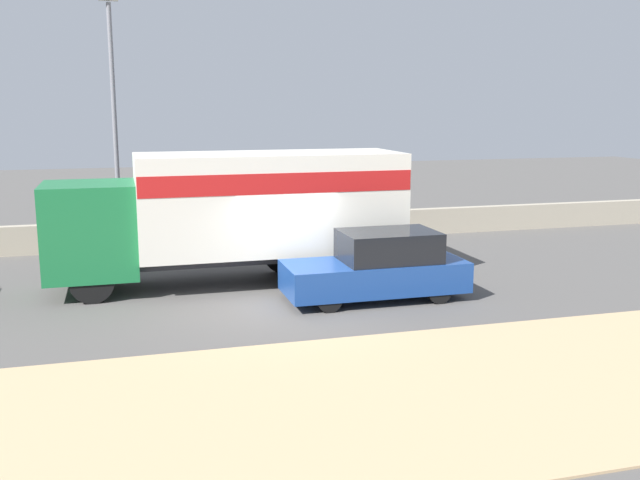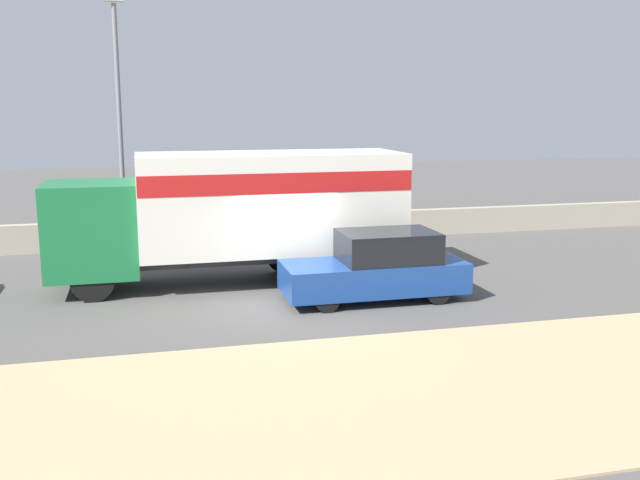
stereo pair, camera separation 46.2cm
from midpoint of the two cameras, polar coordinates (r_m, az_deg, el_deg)
name	(u,v)px [view 2 (the right image)]	position (r m, az deg, el deg)	size (l,w,h in m)	color
ground_plane	(296,303)	(17.03, -1.15, -5.04)	(80.00, 80.00, 0.00)	#514F4C
dirt_shoulder_foreground	(374,398)	(11.72, 5.50, -12.48)	(60.00, 5.98, 0.04)	tan
stone_wall_backdrop	(248,230)	(24.30, -5.27, 0.82)	(60.00, 0.35, 0.93)	#A39984
street_lamp	(119,110)	(22.63, -15.20, 9.99)	(0.56, 0.28, 7.83)	slate
box_truck	(242,206)	(18.63, -5.54, 2.71)	(9.06, 2.61, 3.41)	#196B38
car_hatchback	(378,267)	(17.20, 5.42, -2.19)	(4.38, 1.73, 1.66)	navy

